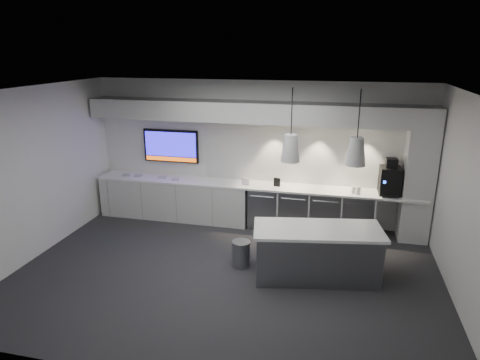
% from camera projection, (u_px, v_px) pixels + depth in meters
% --- Properties ---
extents(floor, '(7.00, 7.00, 0.00)m').
position_uv_depth(floor, '(226.00, 274.00, 7.14)').
color(floor, '#28282A').
rests_on(floor, ground).
extents(ceiling, '(7.00, 7.00, 0.00)m').
position_uv_depth(ceiling, '(224.00, 92.00, 6.25)').
color(ceiling, black).
rests_on(ceiling, wall_back).
extents(wall_back, '(7.00, 0.00, 7.00)m').
position_uv_depth(wall_back, '(256.00, 153.00, 9.02)').
color(wall_back, white).
rests_on(wall_back, floor).
extents(wall_front, '(7.00, 0.00, 7.00)m').
position_uv_depth(wall_front, '(161.00, 264.00, 4.37)').
color(wall_front, white).
rests_on(wall_front, floor).
extents(wall_left, '(0.00, 7.00, 7.00)m').
position_uv_depth(wall_left, '(32.00, 174.00, 7.47)').
color(wall_left, white).
rests_on(wall_left, floor).
extents(wall_right, '(0.00, 7.00, 7.00)m').
position_uv_depth(wall_right, '(468.00, 207.00, 5.92)').
color(wall_right, white).
rests_on(wall_right, floor).
extents(back_counter, '(6.80, 0.65, 0.04)m').
position_uv_depth(back_counter, '(253.00, 185.00, 8.90)').
color(back_counter, white).
rests_on(back_counter, left_base_cabinets).
extents(left_base_cabinets, '(3.30, 0.63, 0.86)m').
position_uv_depth(left_base_cabinets, '(175.00, 199.00, 9.42)').
color(left_base_cabinets, silver).
rests_on(left_base_cabinets, floor).
extents(fridge_unit_a, '(0.60, 0.61, 0.85)m').
position_uv_depth(fridge_unit_a, '(264.00, 207.00, 8.98)').
color(fridge_unit_a, gray).
rests_on(fridge_unit_a, floor).
extents(fridge_unit_b, '(0.60, 0.61, 0.85)m').
position_uv_depth(fridge_unit_b, '(294.00, 209.00, 8.84)').
color(fridge_unit_b, gray).
rests_on(fridge_unit_b, floor).
extents(fridge_unit_c, '(0.60, 0.61, 0.85)m').
position_uv_depth(fridge_unit_c, '(325.00, 212.00, 8.70)').
color(fridge_unit_c, gray).
rests_on(fridge_unit_c, floor).
extents(fridge_unit_d, '(0.60, 0.61, 0.85)m').
position_uv_depth(fridge_unit_d, '(357.00, 214.00, 8.56)').
color(fridge_unit_d, gray).
rests_on(fridge_unit_d, floor).
extents(backsplash, '(4.60, 0.03, 1.30)m').
position_uv_depth(backsplash, '(314.00, 154.00, 8.72)').
color(backsplash, silver).
rests_on(backsplash, wall_back).
extents(soffit, '(6.90, 0.60, 0.40)m').
position_uv_depth(soffit, '(254.00, 112.00, 8.48)').
color(soffit, silver).
rests_on(soffit, wall_back).
extents(column, '(0.55, 0.55, 2.60)m').
position_uv_depth(column, '(419.00, 176.00, 8.10)').
color(column, silver).
rests_on(column, floor).
extents(wall_tv, '(1.25, 0.07, 0.72)m').
position_uv_depth(wall_tv, '(171.00, 146.00, 9.37)').
color(wall_tv, black).
rests_on(wall_tv, wall_back).
extents(island, '(2.16, 1.22, 0.87)m').
position_uv_depth(island, '(317.00, 253.00, 6.92)').
color(island, gray).
rests_on(island, floor).
extents(bin, '(0.38, 0.38, 0.45)m').
position_uv_depth(bin, '(241.00, 253.00, 7.36)').
color(bin, gray).
rests_on(bin, floor).
extents(coffee_machine, '(0.40, 0.57, 0.70)m').
position_uv_depth(coffee_machine, '(390.00, 179.00, 8.24)').
color(coffee_machine, black).
rests_on(coffee_machine, back_counter).
extents(sign_black, '(0.14, 0.05, 0.18)m').
position_uv_depth(sign_black, '(277.00, 182.00, 8.73)').
color(sign_black, black).
rests_on(sign_black, back_counter).
extents(sign_white, '(0.18, 0.07, 0.14)m').
position_uv_depth(sign_white, '(245.00, 181.00, 8.85)').
color(sign_white, white).
rests_on(sign_white, back_counter).
extents(cup_cluster, '(0.17, 0.17, 0.14)m').
position_uv_depth(cup_cluster, '(356.00, 190.00, 8.34)').
color(cup_cluster, white).
rests_on(cup_cluster, back_counter).
extents(tray_a, '(0.20, 0.20, 0.02)m').
position_uv_depth(tray_a, '(126.00, 175.00, 9.49)').
color(tray_a, '#A7A7A7').
rests_on(tray_a, back_counter).
extents(tray_b, '(0.18, 0.18, 0.02)m').
position_uv_depth(tray_b, '(139.00, 176.00, 9.46)').
color(tray_b, '#A7A7A7').
rests_on(tray_b, back_counter).
extents(tray_c, '(0.19, 0.19, 0.02)m').
position_uv_depth(tray_c, '(163.00, 177.00, 9.34)').
color(tray_c, '#A7A7A7').
rests_on(tray_c, back_counter).
extents(tray_d, '(0.20, 0.20, 0.02)m').
position_uv_depth(tray_d, '(176.00, 179.00, 9.20)').
color(tray_d, '#A7A7A7').
rests_on(tray_d, back_counter).
extents(pendant_left, '(0.29, 0.29, 1.12)m').
position_uv_depth(pendant_left, '(291.00, 148.00, 6.52)').
color(pendant_left, silver).
rests_on(pendant_left, ceiling).
extents(pendant_right, '(0.29, 0.29, 1.12)m').
position_uv_depth(pendant_right, '(356.00, 151.00, 6.31)').
color(pendant_right, silver).
rests_on(pendant_right, ceiling).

